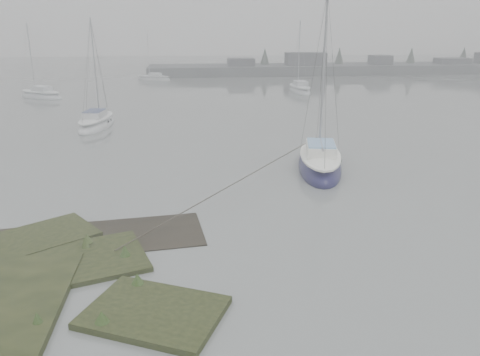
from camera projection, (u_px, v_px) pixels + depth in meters
name	position (u px, v px, depth m)	size (l,w,h in m)	color
ground	(169.00, 112.00, 41.13)	(160.00, 160.00, 0.00)	slate
far_shoreline	(346.00, 68.00, 73.89)	(60.00, 8.00, 4.15)	#4C4F51
sailboat_main	(320.00, 163.00, 24.96)	(3.67, 7.19, 9.69)	#13113B
sailboat_white	(97.00, 124.00, 35.13)	(2.85, 6.24, 8.48)	silver
sailboat_far_a	(41.00, 96.00, 49.13)	(5.81, 4.85, 8.13)	silver
sailboat_far_b	(300.00, 90.00, 53.23)	(2.26, 6.09, 8.47)	#B2B7BB
sailboat_far_c	(154.00, 79.00, 64.74)	(4.97, 2.83, 6.67)	#A1A4AB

